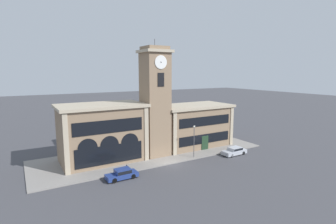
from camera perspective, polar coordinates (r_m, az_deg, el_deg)
name	(u,v)px	position (r m, az deg, el deg)	size (l,w,h in m)	color
ground_plane	(171,164)	(42.22, 0.76, -11.32)	(300.00, 300.00, 0.00)	#424247
sidewalk_kerb	(153,153)	(47.58, -3.34, -8.90)	(40.42, 13.00, 0.15)	gray
clock_tower	(155,102)	(44.69, -2.81, 2.17)	(4.80, 4.80, 19.85)	#897056
town_hall_left_wing	(102,133)	(43.83, -14.15, -4.40)	(13.65, 8.31, 9.39)	#897056
town_hall_right_wing	(193,125)	(51.82, 5.48, -2.87)	(14.56, 8.31, 8.13)	#897056
parked_car_near	(122,174)	(37.23, -9.94, -13.08)	(4.38, 1.89, 1.38)	navy
parked_car_mid	(234,151)	(48.08, 14.26, -8.20)	(4.60, 1.97, 1.34)	#B2B7C1
street_lamp	(194,136)	(44.27, 5.70, -5.30)	(0.36, 0.36, 5.48)	#4C4C51
bollard	(127,168)	(39.15, -9.00, -12.03)	(0.18, 0.18, 1.06)	black
fire_hydrant	(116,171)	(38.69, -11.34, -12.51)	(0.22, 0.22, 0.87)	red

